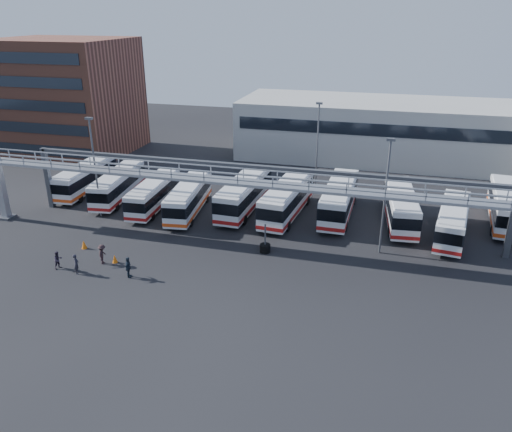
% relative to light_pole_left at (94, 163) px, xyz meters
% --- Properties ---
extents(ground, '(140.00, 140.00, 0.00)m').
position_rel_light_pole_left_xyz_m(ground, '(16.00, -8.00, -5.73)').
color(ground, black).
rests_on(ground, ground).
extents(gantry, '(51.40, 5.15, 7.10)m').
position_rel_light_pole_left_xyz_m(gantry, '(16.00, -2.13, -0.22)').
color(gantry, '#989BA0').
rests_on(gantry, ground).
extents(apartment_building, '(18.00, 15.00, 16.00)m').
position_rel_light_pole_left_xyz_m(apartment_building, '(-18.00, 22.00, 2.27)').
color(apartment_building, brown).
rests_on(apartment_building, ground).
extents(warehouse, '(42.00, 14.00, 8.00)m').
position_rel_light_pole_left_xyz_m(warehouse, '(28.00, 30.00, -1.73)').
color(warehouse, '#9E9E99').
rests_on(warehouse, ground).
extents(light_pole_left, '(0.70, 0.35, 10.21)m').
position_rel_light_pole_left_xyz_m(light_pole_left, '(0.00, 0.00, 0.00)').
color(light_pole_left, '#4C4F54').
rests_on(light_pole_left, ground).
extents(light_pole_mid, '(0.70, 0.35, 10.21)m').
position_rel_light_pole_left_xyz_m(light_pole_mid, '(28.00, -1.00, 0.00)').
color(light_pole_mid, '#4C4F54').
rests_on(light_pole_mid, ground).
extents(light_pole_back, '(0.70, 0.35, 10.21)m').
position_rel_light_pole_left_xyz_m(light_pole_back, '(20.00, 14.00, 0.00)').
color(light_pole_back, '#4C4F54').
rests_on(light_pole_back, ground).
extents(bus_0, '(3.06, 10.74, 3.23)m').
position_rel_light_pole_left_xyz_m(bus_0, '(-5.58, 6.17, -3.94)').
color(bus_0, silver).
rests_on(bus_0, ground).
extents(bus_1, '(3.65, 10.68, 3.18)m').
position_rel_light_pole_left_xyz_m(bus_1, '(-0.66, 4.91, -3.97)').
color(bus_1, silver).
rests_on(bus_1, ground).
extents(bus_2, '(2.97, 10.20, 3.06)m').
position_rel_light_pole_left_xyz_m(bus_2, '(4.37, 3.50, -4.03)').
color(bus_2, silver).
rests_on(bus_2, ground).
extents(bus_3, '(3.68, 10.67, 3.17)m').
position_rel_light_pole_left_xyz_m(bus_3, '(8.44, 3.20, -3.97)').
color(bus_3, silver).
rests_on(bus_3, ground).
extents(bus_4, '(3.06, 11.63, 3.51)m').
position_rel_light_pole_left_xyz_m(bus_4, '(13.78, 5.46, -3.79)').
color(bus_4, silver).
rests_on(bus_4, ground).
extents(bus_5, '(3.65, 11.75, 3.51)m').
position_rel_light_pole_left_xyz_m(bus_5, '(18.44, 5.19, -3.78)').
color(bus_5, silver).
rests_on(bus_5, ground).
extents(bus_6, '(2.88, 11.54, 3.49)m').
position_rel_light_pole_left_xyz_m(bus_6, '(23.55, 6.56, -3.80)').
color(bus_6, silver).
rests_on(bus_6, ground).
extents(bus_7, '(3.64, 11.26, 3.36)m').
position_rel_light_pole_left_xyz_m(bus_7, '(29.59, 6.28, -3.87)').
color(bus_7, silver).
rests_on(bus_7, ground).
extents(bus_8, '(3.95, 10.59, 3.14)m').
position_rel_light_pole_left_xyz_m(bus_8, '(34.27, 4.00, -3.99)').
color(bus_8, silver).
rests_on(bus_8, ground).
extents(bus_9, '(3.68, 11.55, 3.45)m').
position_rel_light_pole_left_xyz_m(bus_9, '(39.62, 9.02, -3.82)').
color(bus_9, silver).
rests_on(bus_9, ground).
extents(pedestrian_a, '(0.63, 0.73, 1.69)m').
position_rel_light_pole_left_xyz_m(pedestrian_a, '(4.61, -11.16, -4.88)').
color(pedestrian_a, '#23222A').
rests_on(pedestrian_a, ground).
extents(pedestrian_b, '(0.79, 0.89, 1.53)m').
position_rel_light_pole_left_xyz_m(pedestrian_b, '(2.68, -10.83, -4.96)').
color(pedestrian_b, '#2D2433').
rests_on(pedestrian_b, ground).
extents(pedestrian_c, '(0.88, 1.23, 1.72)m').
position_rel_light_pole_left_xyz_m(pedestrian_c, '(5.75, -9.14, -4.87)').
color(pedestrian_c, '#2C1D1F').
rests_on(pedestrian_c, ground).
extents(pedestrian_d, '(0.65, 1.10, 1.76)m').
position_rel_light_pole_left_xyz_m(pedestrian_d, '(8.97, -10.66, -4.85)').
color(pedestrian_d, '#1B2631').
rests_on(pedestrian_d, ground).
extents(cone_left, '(0.59, 0.59, 0.77)m').
position_rel_light_pole_left_xyz_m(cone_left, '(2.59, -7.05, -5.34)').
color(cone_left, '#DA620C').
rests_on(cone_left, ground).
extents(cone_right, '(0.53, 0.53, 0.71)m').
position_rel_light_pole_left_xyz_m(cone_right, '(6.61, -8.73, -5.37)').
color(cone_right, '#DA620C').
rests_on(cone_right, ground).
extents(tire_stack, '(0.93, 0.93, 2.66)m').
position_rel_light_pole_left_xyz_m(tire_stack, '(18.31, -3.50, -5.28)').
color(tire_stack, black).
rests_on(tire_stack, ground).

